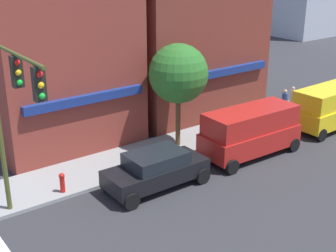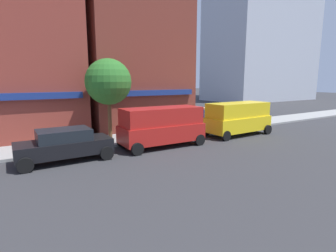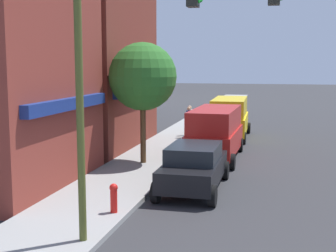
{
  "view_description": "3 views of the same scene",
  "coord_description": "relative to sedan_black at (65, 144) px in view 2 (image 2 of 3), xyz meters",
  "views": [
    {
      "loc": [
        0.91,
        -9.64,
        9.4
      ],
      "look_at": [
        12.5,
        6.0,
        2.0
      ],
      "focal_mm": 50.0,
      "sensor_mm": 36.0,
      "label": 1
    },
    {
      "loc": [
        8.64,
        -8.5,
        3.9
      ],
      "look_at": [
        16.86,
        4.7,
        1.2
      ],
      "focal_mm": 28.0,
      "sensor_mm": 36.0,
      "label": 2
    },
    {
      "loc": [
        -4.71,
        1.94,
        4.35
      ],
      "look_at": [
        12.5,
        6.0,
        2.0
      ],
      "focal_mm": 50.0,
      "sensor_mm": 36.0,
      "label": 3
    }
  ],
  "objects": [
    {
      "name": "sedan_black",
      "position": [
        0.0,
        0.0,
        0.0
      ],
      "size": [
        4.41,
        2.02,
        1.59
      ],
      "rotation": [
        0.0,
        0.0,
        0.0
      ],
      "color": "black",
      "rests_on": "ground_plane"
    },
    {
      "name": "pedestrian_white_shirt",
      "position": [
        11.36,
        2.3,
        0.23
      ],
      "size": [
        0.32,
        0.32,
        1.77
      ],
      "rotation": [
        0.0,
        0.0,
        5.4
      ],
      "color": "#23232D",
      "rests_on": "sidewalk_left"
    },
    {
      "name": "van_red",
      "position": [
        5.51,
        -0.0,
        0.44
      ],
      "size": [
        5.05,
        2.22,
        2.34
      ],
      "rotation": [
        0.0,
        0.0,
        -0.03
      ],
      "color": "#B21E19",
      "rests_on": "ground_plane"
    },
    {
      "name": "van_yellow",
      "position": [
        11.89,
        -0.0,
        0.44
      ],
      "size": [
        5.05,
        2.22,
        2.34
      ],
      "rotation": [
        0.0,
        0.0,
        0.03
      ],
      "color": "yellow",
      "rests_on": "ground_plane"
    },
    {
      "name": "street_tree",
      "position": [
        3.31,
        2.8,
        2.97
      ],
      "size": [
        2.87,
        2.87,
        5.11
      ],
      "color": "brown",
      "rests_on": "sidewalk_left"
    },
    {
      "name": "storefront_row",
      "position": [
        3.34,
        6.8,
        6.83
      ],
      "size": [
        15.77,
        5.3,
        15.94
      ],
      "color": "maroon",
      "rests_on": "ground_plane"
    },
    {
      "name": "pedestrian_blue_shirt",
      "position": [
        10.54,
        2.18,
        0.23
      ],
      "size": [
        0.32,
        0.32,
        1.77
      ],
      "rotation": [
        0.0,
        0.0,
        3.28
      ],
      "color": "#23232D",
      "rests_on": "sidewalk_left"
    }
  ]
}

